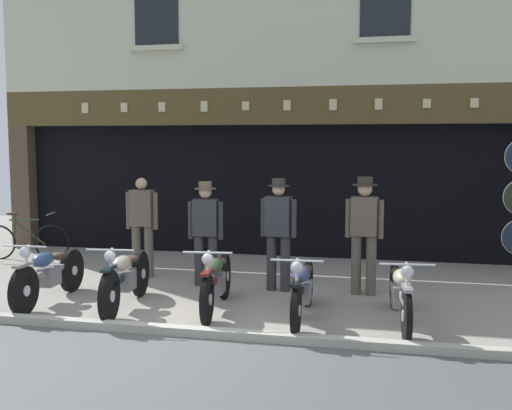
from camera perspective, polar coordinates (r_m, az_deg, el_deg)
name	(u,v)px	position (r m, az deg, el deg)	size (l,w,h in m)	color
ground	(145,371)	(6.53, -10.20, -14.87)	(23.17, 22.00, 0.18)	gray
shop_facade	(285,165)	(13.82, 2.68, 3.70)	(11.47, 4.42, 6.47)	black
motorcycle_left	(49,273)	(9.18, -18.67, -5.99)	(0.62, 1.95, 0.92)	black
motorcycle_center_left	(125,277)	(8.60, -12.00, -6.56)	(0.62, 2.00, 0.93)	black
motorcycle_center	(216,280)	(8.31, -3.71, -6.93)	(0.62, 1.97, 0.92)	black
motorcycle_center_right	(302,288)	(7.92, 4.33, -7.67)	(0.62, 2.00, 0.90)	black
motorcycle_right	(400,292)	(7.92, 13.24, -7.82)	(0.62, 2.04, 0.90)	black
salesman_left	(142,222)	(10.46, -10.51, -1.59)	(0.56, 0.25, 1.67)	brown
shopkeeper_center	(206,228)	(9.69, -4.69, -2.17)	(0.56, 0.34, 1.65)	#2D2D33
salesman_right	(278,229)	(9.32, 2.10, -2.24)	(0.56, 0.33, 1.71)	#2D2D33
assistant_far_right	(364,229)	(9.20, 10.00, -2.20)	(0.56, 0.36, 1.75)	brown
advert_board_near	(138,167)	(13.10, -10.84, 3.50)	(0.69, 0.03, 0.93)	beige
leaning_bicycle	(24,240)	(12.72, -20.66, -3.07)	(1.68, 0.61, 0.93)	black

